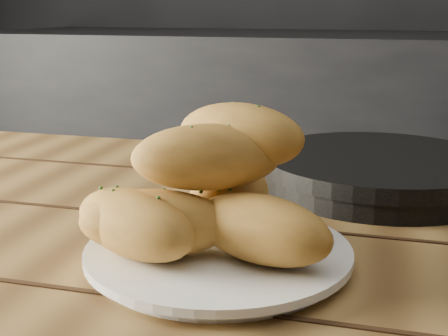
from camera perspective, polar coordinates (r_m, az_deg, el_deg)
counter at (r=2.08m, az=17.44°, el=-0.98°), size 2.80×0.60×0.90m
plate at (r=0.60m, az=-0.52°, el=-7.95°), size 0.25×0.25×0.02m
bread_rolls at (r=0.58m, az=-1.89°, el=-2.49°), size 0.27×0.22×0.13m
skillet at (r=0.86m, az=14.16°, el=-0.27°), size 0.44×0.32×0.05m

